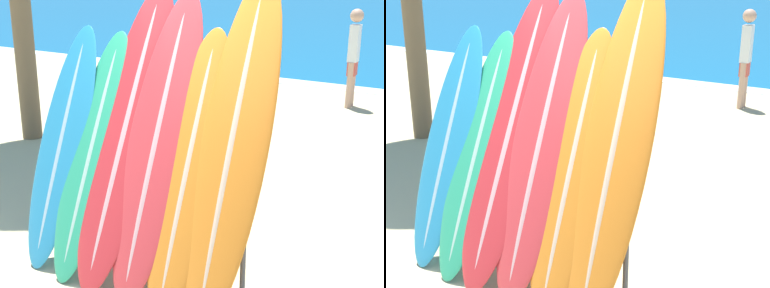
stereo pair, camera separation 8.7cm
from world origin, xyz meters
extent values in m
cylinder|color=#47474C|center=(-1.29, 0.64, 0.46)|extent=(0.04, 0.04, 0.91)
cylinder|color=#47474C|center=(0.61, 0.64, 0.46)|extent=(0.04, 0.04, 0.91)
cylinder|color=#47474C|center=(-0.34, 0.64, 0.89)|extent=(1.94, 0.04, 0.04)
cylinder|color=#47474C|center=(-0.34, 0.64, 0.12)|extent=(1.94, 0.04, 0.04)
ellipsoid|color=teal|center=(-1.14, 0.65, 0.99)|extent=(0.51, 0.86, 1.97)
ellipsoid|color=#98BACC|center=(-1.14, 0.65, 0.99)|extent=(0.09, 0.83, 1.90)
ellipsoid|color=#289E70|center=(-0.80, 0.65, 0.97)|extent=(0.49, 0.93, 1.94)
ellipsoid|color=#9AC3B3|center=(-0.80, 0.65, 0.97)|extent=(0.09, 0.90, 1.87)
ellipsoid|color=red|center=(-0.51, 0.74, 1.16)|extent=(0.59, 1.14, 2.33)
ellipsoid|color=#D19A9C|center=(-0.51, 0.74, 1.16)|extent=(0.11, 1.10, 2.24)
ellipsoid|color=red|center=(-0.17, 0.71, 1.14)|extent=(0.56, 1.01, 2.28)
ellipsoid|color=#D59E9F|center=(-0.17, 0.71, 1.14)|extent=(0.10, 0.98, 2.19)
ellipsoid|color=orange|center=(0.14, 0.66, 1.01)|extent=(0.50, 0.87, 2.03)
ellipsoid|color=beige|center=(0.14, 0.66, 1.01)|extent=(0.09, 0.84, 1.95)
ellipsoid|color=orange|center=(0.46, 0.72, 1.21)|extent=(0.53, 0.96, 2.42)
ellipsoid|color=beige|center=(0.46, 0.72, 1.21)|extent=(0.10, 0.94, 2.33)
cylinder|color=tan|center=(-0.71, 7.29, 0.42)|extent=(0.12, 0.12, 0.84)
cylinder|color=tan|center=(-0.72, 7.48, 0.42)|extent=(0.12, 0.12, 0.84)
cube|color=#CC4C3D|center=(-0.71, 7.39, 0.72)|extent=(0.17, 0.25, 0.25)
cube|color=white|center=(-0.71, 7.39, 1.18)|extent=(0.19, 0.27, 0.66)
sphere|color=tan|center=(-0.71, 7.39, 1.66)|extent=(0.24, 0.24, 0.24)
camera|label=1|loc=(2.13, -2.35, 2.39)|focal=50.00mm
camera|label=2|loc=(2.21, -2.30, 2.39)|focal=50.00mm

